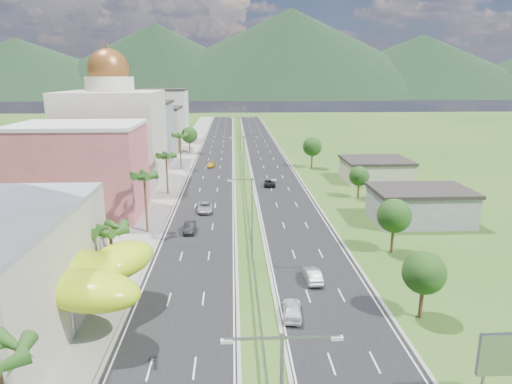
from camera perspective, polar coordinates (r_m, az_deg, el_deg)
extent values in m
plane|color=#2D5119|center=(50.51, 0.01, -13.05)|extent=(500.00, 500.00, 0.00)
cube|color=black|center=(136.86, -5.08, 4.55)|extent=(11.00, 260.00, 0.04)
cube|color=black|center=(137.11, 1.21, 4.63)|extent=(11.00, 260.00, 0.04)
cube|color=gray|center=(137.54, -9.05, 4.50)|extent=(7.00, 260.00, 0.12)
cube|color=gray|center=(118.97, -1.78, 3.41)|extent=(0.08, 216.00, 0.28)
cube|color=gray|center=(219.98, -2.34, 8.40)|extent=(0.10, 0.12, 0.70)
cube|color=gray|center=(23.39, -0.39, -17.86)|extent=(2.88, 0.12, 0.12)
cube|color=gray|center=(23.68, 6.93, -17.55)|extent=(2.88, 0.12, 0.12)
cube|color=silver|center=(23.44, -3.68, -18.12)|extent=(0.60, 0.25, 0.18)
cube|color=silver|center=(23.96, 10.09, -17.53)|extent=(0.60, 0.25, 0.18)
cylinder|color=gray|center=(57.63, -0.50, -3.58)|extent=(0.20, 0.20, 11.00)
cube|color=gray|center=(56.18, -1.98, 1.55)|extent=(2.88, 0.12, 0.12)
cube|color=gray|center=(56.29, 0.95, 1.58)|extent=(2.88, 0.12, 0.12)
cube|color=silver|center=(56.19, -3.29, 1.43)|extent=(0.60, 0.25, 0.18)
cube|color=silver|center=(56.42, 2.25, 1.50)|extent=(0.60, 0.25, 0.18)
cylinder|color=gray|center=(96.45, -1.52, 3.77)|extent=(0.20, 0.20, 11.00)
cube|color=gray|center=(95.59, -2.41, 6.88)|extent=(2.88, 0.12, 0.12)
cube|color=gray|center=(95.66, -0.67, 6.90)|extent=(2.88, 0.12, 0.12)
cube|color=silver|center=(95.60, -3.18, 6.81)|extent=(0.60, 0.25, 0.18)
cube|color=silver|center=(95.73, 0.10, 6.84)|extent=(0.60, 0.25, 0.18)
cylinder|color=gray|center=(140.91, -1.99, 7.14)|extent=(0.20, 0.20, 11.00)
cube|color=gray|center=(140.32, -2.60, 9.28)|extent=(2.88, 0.12, 0.12)
cube|color=gray|center=(140.37, -1.41, 9.29)|extent=(2.88, 0.12, 0.12)
cube|color=silver|center=(140.33, -3.13, 9.23)|extent=(0.60, 0.25, 0.18)
cube|color=silver|center=(140.42, -0.88, 9.26)|extent=(0.60, 0.25, 0.18)
cylinder|color=gray|center=(185.63, -2.24, 8.89)|extent=(0.20, 0.20, 11.00)
cube|color=gray|center=(185.19, -2.71, 10.52)|extent=(2.88, 0.12, 0.12)
cube|color=gray|center=(185.22, -1.80, 10.53)|extent=(2.88, 0.12, 0.12)
cube|color=silver|center=(185.19, -3.11, 10.48)|extent=(0.60, 0.25, 0.18)
cube|color=silver|center=(185.26, -1.40, 10.50)|extent=(0.60, 0.25, 0.18)
cylinder|color=gray|center=(52.47, -27.63, -11.29)|extent=(0.50, 0.50, 4.00)
cylinder|color=gray|center=(45.78, -22.01, -14.45)|extent=(0.50, 0.50, 4.00)
cylinder|color=gray|center=(44.85, -28.30, -15.81)|extent=(0.50, 0.50, 4.00)
cylinder|color=gray|center=(49.43, -17.91, -11.86)|extent=(0.50, 0.50, 4.00)
cube|color=#C14F5E|center=(82.48, -21.05, 2.40)|extent=(20.00, 15.00, 15.00)
cube|color=beige|center=(103.88, -17.34, 6.40)|extent=(20.00, 20.00, 20.00)
cylinder|color=beige|center=(103.04, -17.83, 12.74)|extent=(10.00, 10.00, 3.00)
sphere|color=brown|center=(103.03, -17.96, 14.40)|extent=(8.40, 8.40, 8.40)
cube|color=gray|center=(128.10, -14.14, 7.11)|extent=(16.00, 15.00, 16.00)
cube|color=#B3A693|center=(149.77, -12.52, 7.63)|extent=(16.00, 15.00, 13.00)
cube|color=silver|center=(172.15, -11.33, 9.36)|extent=(16.00, 15.00, 18.00)
cube|color=gray|center=(78.85, 19.79, -1.76)|extent=(15.00, 10.00, 5.00)
cube|color=#B3A693|center=(106.96, 14.72, 2.55)|extent=(14.00, 12.00, 4.40)
cylinder|color=#47301C|center=(52.37, -17.49, -8.21)|extent=(0.36, 0.36, 7.50)
cylinder|color=#47301C|center=(70.60, -13.60, -1.45)|extent=(0.36, 0.36, 9.00)
cylinder|color=#47301C|center=(92.76, -11.06, 2.13)|extent=(0.36, 0.36, 8.00)
cylinder|color=#47301C|center=(117.06, -9.40, 4.92)|extent=(0.36, 0.36, 8.80)
cylinder|color=#47301C|center=(141.92, -8.28, 5.81)|extent=(0.40, 0.40, 4.90)
sphere|color=#234A17|center=(141.50, -8.33, 7.07)|extent=(4.90, 4.90, 4.90)
cylinder|color=#47301C|center=(48.63, 19.99, -12.36)|extent=(0.40, 0.40, 4.20)
sphere|color=#234A17|center=(47.52, 20.27, -9.44)|extent=(4.20, 4.20, 4.20)
cylinder|color=#47301C|center=(64.17, 16.71, -5.35)|extent=(0.40, 0.40, 4.55)
sphere|color=#234A17|center=(63.27, 16.90, -2.85)|extent=(4.55, 4.55, 4.55)
cylinder|color=#47301C|center=(90.73, 12.69, 0.42)|extent=(0.40, 0.40, 3.85)
sphere|color=#234A17|center=(90.18, 12.78, 1.95)|extent=(3.85, 3.85, 3.85)
cylinder|color=#47301C|center=(118.39, 7.00, 4.16)|extent=(0.40, 0.40, 4.90)
sphere|color=#234A17|center=(117.88, 7.05, 5.66)|extent=(4.90, 4.90, 4.90)
imported|color=black|center=(70.40, -8.30, -4.39)|extent=(1.63, 4.60, 1.51)
imported|color=#A1A3A8|center=(80.50, -6.40, -1.91)|extent=(2.86, 5.68, 1.54)
imported|color=#C09116|center=(119.32, -5.66, 3.39)|extent=(2.27, 4.40, 1.22)
imported|color=white|center=(46.73, 4.53, -14.37)|extent=(2.30, 4.81, 1.59)
imported|color=#999CA0|center=(54.15, 7.04, -10.25)|extent=(1.84, 4.72, 1.53)
imported|color=black|center=(98.64, 1.74, 1.19)|extent=(2.81, 5.30, 1.42)
imported|color=black|center=(40.93, -12.51, -19.57)|extent=(0.87, 1.96, 1.21)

